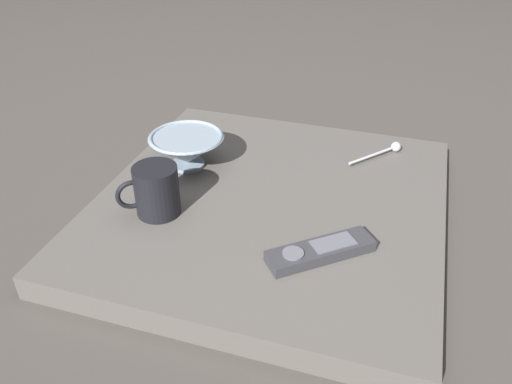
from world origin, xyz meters
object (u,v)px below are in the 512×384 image
object	(u,v)px
coffee_mug	(156,191)
teaspoon	(389,149)
cereal_bowl	(187,149)
tv_remote_near	(320,251)

from	to	relation	value
coffee_mug	teaspoon	world-z (taller)	coffee_mug
cereal_bowl	teaspoon	xyz separation A→B (m)	(0.18, -0.40, -0.03)
cereal_bowl	coffee_mug	bearing A→B (deg)	-174.67
cereal_bowl	coffee_mug	world-z (taller)	coffee_mug
tv_remote_near	teaspoon	bearing A→B (deg)	-10.69
cereal_bowl	tv_remote_near	xyz separation A→B (m)	(-0.21, -0.33, -0.03)
cereal_bowl	teaspoon	distance (m)	0.44
coffee_mug	tv_remote_near	xyz separation A→B (m)	(-0.03, -0.31, -0.04)
cereal_bowl	coffee_mug	xyz separation A→B (m)	(-0.17, -0.02, 0.01)
cereal_bowl	teaspoon	bearing A→B (deg)	-65.57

